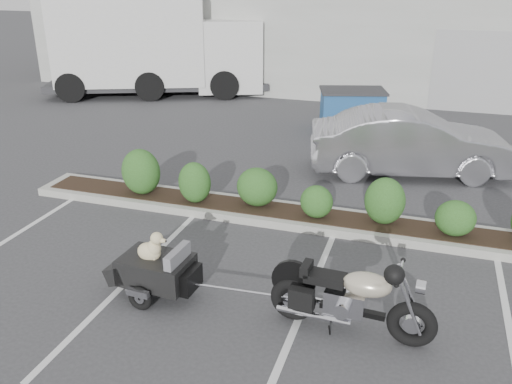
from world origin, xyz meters
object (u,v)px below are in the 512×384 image
(motorcycle, at_px, (350,299))
(delivery_truck, at_px, (156,45))
(sedan, at_px, (410,143))
(pet_trailer, at_px, (156,268))
(dumpster, at_px, (352,110))

(motorcycle, bearing_deg, delivery_truck, 129.69)
(motorcycle, bearing_deg, sedan, 89.98)
(pet_trailer, relative_size, delivery_truck, 0.21)
(dumpster, xyz_separation_m, delivery_truck, (-7.69, 2.88, 1.16))
(motorcycle, bearing_deg, dumpster, 101.89)
(pet_trailer, xyz_separation_m, sedan, (3.15, 6.30, 0.30))
(motorcycle, distance_m, sedan, 6.34)
(pet_trailer, bearing_deg, motorcycle, 2.85)
(motorcycle, height_order, dumpster, motorcycle)
(sedan, bearing_deg, delivery_truck, 44.15)
(sedan, bearing_deg, dumpster, 16.27)
(sedan, height_order, dumpster, sedan)
(motorcycle, relative_size, pet_trailer, 1.25)
(pet_trailer, bearing_deg, sedan, 66.74)
(pet_trailer, distance_m, dumpster, 9.57)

